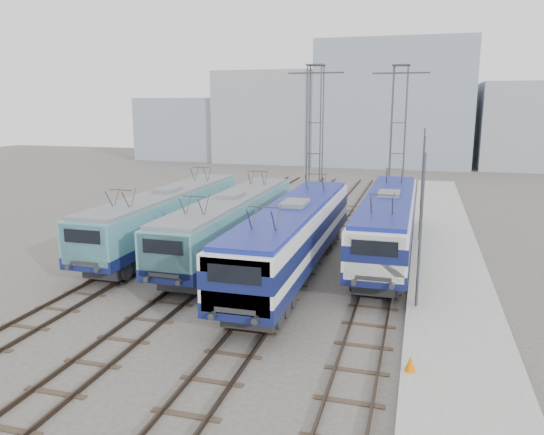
{
  "coord_description": "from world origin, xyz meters",
  "views": [
    {
      "loc": [
        8.48,
        -20.75,
        8.91
      ],
      "look_at": [
        0.63,
        7.0,
        2.77
      ],
      "focal_mm": 35.0,
      "sensor_mm": 36.0,
      "label": 1
    }
  ],
  "objects_px": {
    "locomotive_far_left": "(167,214)",
    "locomotive_center_left": "(230,221)",
    "locomotive_center_right": "(294,233)",
    "catenary_tower_west": "(315,134)",
    "mast_rear": "(423,170)",
    "safety_cone": "(410,364)",
    "locomotive_far_right": "(388,219)",
    "catenary_tower_east": "(398,133)",
    "mast_front": "(420,235)",
    "mast_mid": "(422,192)"
  },
  "relations": [
    {
      "from": "locomotive_far_left",
      "to": "locomotive_center_left",
      "type": "bearing_deg",
      "value": -8.61
    },
    {
      "from": "locomotive_center_left",
      "to": "locomotive_center_right",
      "type": "xyz_separation_m",
      "value": [
        4.5,
        -2.67,
        0.18
      ]
    },
    {
      "from": "locomotive_center_left",
      "to": "catenary_tower_west",
      "type": "height_order",
      "value": "catenary_tower_west"
    },
    {
      "from": "catenary_tower_west",
      "to": "mast_rear",
      "type": "relative_size",
      "value": 1.71
    },
    {
      "from": "locomotive_far_left",
      "to": "locomotive_center_right",
      "type": "distance_m",
      "value": 9.6
    },
    {
      "from": "locomotive_far_left",
      "to": "safety_cone",
      "type": "distance_m",
      "value": 20.01
    },
    {
      "from": "locomotive_far_right",
      "to": "locomotive_center_right",
      "type": "bearing_deg",
      "value": -132.08
    },
    {
      "from": "catenary_tower_east",
      "to": "mast_front",
      "type": "height_order",
      "value": "catenary_tower_east"
    },
    {
      "from": "locomotive_far_right",
      "to": "mast_mid",
      "type": "bearing_deg",
      "value": 62.57
    },
    {
      "from": "mast_front",
      "to": "catenary_tower_east",
      "type": "bearing_deg",
      "value": 95.45
    },
    {
      "from": "locomotive_far_left",
      "to": "locomotive_center_right",
      "type": "xyz_separation_m",
      "value": [
        9.0,
        -3.35,
        0.16
      ]
    },
    {
      "from": "catenary_tower_east",
      "to": "mast_rear",
      "type": "bearing_deg",
      "value": 43.6
    },
    {
      "from": "locomotive_far_right",
      "to": "catenary_tower_east",
      "type": "height_order",
      "value": "catenary_tower_east"
    },
    {
      "from": "catenary_tower_west",
      "to": "mast_mid",
      "type": "relative_size",
      "value": 1.71
    },
    {
      "from": "locomotive_far_right",
      "to": "mast_rear",
      "type": "bearing_deg",
      "value": 83.22
    },
    {
      "from": "mast_front",
      "to": "mast_mid",
      "type": "height_order",
      "value": "same"
    },
    {
      "from": "locomotive_center_right",
      "to": "catenary_tower_west",
      "type": "distance_m",
      "value": 17.24
    },
    {
      "from": "locomotive_far_left",
      "to": "mast_front",
      "type": "xyz_separation_m",
      "value": [
        15.35,
        -6.8,
        1.29
      ]
    },
    {
      "from": "locomotive_far_left",
      "to": "catenary_tower_east",
      "type": "xyz_separation_m",
      "value": [
        13.25,
        15.2,
        4.43
      ]
    },
    {
      "from": "mast_front",
      "to": "catenary_tower_west",
      "type": "bearing_deg",
      "value": 113.27
    },
    {
      "from": "locomotive_center_right",
      "to": "mast_front",
      "type": "xyz_separation_m",
      "value": [
        6.35,
        -3.45,
        1.12
      ]
    },
    {
      "from": "locomotive_far_left",
      "to": "locomotive_center_left",
      "type": "distance_m",
      "value": 4.55
    },
    {
      "from": "locomotive_center_right",
      "to": "mast_front",
      "type": "bearing_deg",
      "value": -28.53
    },
    {
      "from": "mast_rear",
      "to": "safety_cone",
      "type": "bearing_deg",
      "value": -90.19
    },
    {
      "from": "catenary_tower_west",
      "to": "mast_front",
      "type": "xyz_separation_m",
      "value": [
        8.6,
        -20.0,
        -3.14
      ]
    },
    {
      "from": "locomotive_center_right",
      "to": "locomotive_far_right",
      "type": "xyz_separation_m",
      "value": [
        4.5,
        4.98,
        -0.05
      ]
    },
    {
      "from": "locomotive_far_right",
      "to": "mast_mid",
      "type": "xyz_separation_m",
      "value": [
        1.85,
        3.56,
        1.17
      ]
    },
    {
      "from": "locomotive_far_left",
      "to": "mast_mid",
      "type": "height_order",
      "value": "mast_mid"
    },
    {
      "from": "catenary_tower_east",
      "to": "mast_front",
      "type": "bearing_deg",
      "value": -84.55
    },
    {
      "from": "locomotive_center_left",
      "to": "mast_mid",
      "type": "height_order",
      "value": "mast_mid"
    },
    {
      "from": "safety_cone",
      "to": "mast_mid",
      "type": "bearing_deg",
      "value": 89.68
    },
    {
      "from": "locomotive_center_right",
      "to": "catenary_tower_east",
      "type": "distance_m",
      "value": 19.5
    },
    {
      "from": "mast_front",
      "to": "locomotive_far_left",
      "type": "bearing_deg",
      "value": 156.11
    },
    {
      "from": "locomotive_center_right",
      "to": "locomotive_far_left",
      "type": "bearing_deg",
      "value": 159.6
    },
    {
      "from": "mast_front",
      "to": "mast_rear",
      "type": "relative_size",
      "value": 1.0
    },
    {
      "from": "locomotive_far_right",
      "to": "safety_cone",
      "type": "xyz_separation_m",
      "value": [
        1.75,
        -14.49,
        -1.76
      ]
    },
    {
      "from": "locomotive_center_left",
      "to": "catenary_tower_west",
      "type": "relative_size",
      "value": 1.46
    },
    {
      "from": "safety_cone",
      "to": "locomotive_center_left",
      "type": "bearing_deg",
      "value": 131.45
    },
    {
      "from": "locomotive_center_right",
      "to": "catenary_tower_east",
      "type": "bearing_deg",
      "value": 77.09
    },
    {
      "from": "catenary_tower_east",
      "to": "mast_rear",
      "type": "distance_m",
      "value": 4.28
    },
    {
      "from": "locomotive_far_left",
      "to": "locomotive_center_left",
      "type": "relative_size",
      "value": 1.01
    },
    {
      "from": "mast_rear",
      "to": "safety_cone",
      "type": "distance_m",
      "value": 30.2
    },
    {
      "from": "mast_mid",
      "to": "safety_cone",
      "type": "distance_m",
      "value": 18.29
    },
    {
      "from": "locomotive_center_right",
      "to": "mast_rear",
      "type": "height_order",
      "value": "mast_rear"
    },
    {
      "from": "locomotive_center_left",
      "to": "mast_rear",
      "type": "distance_m",
      "value": 20.96
    },
    {
      "from": "locomotive_far_right",
      "to": "mast_front",
      "type": "bearing_deg",
      "value": -77.63
    },
    {
      "from": "catenary_tower_west",
      "to": "mast_rear",
      "type": "distance_m",
      "value": 9.99
    },
    {
      "from": "mast_rear",
      "to": "safety_cone",
      "type": "xyz_separation_m",
      "value": [
        -0.1,
        -30.05,
        -2.93
      ]
    },
    {
      "from": "locomotive_far_left",
      "to": "locomotive_far_right",
      "type": "distance_m",
      "value": 13.6
    },
    {
      "from": "locomotive_center_left",
      "to": "mast_front",
      "type": "relative_size",
      "value": 2.51
    }
  ]
}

